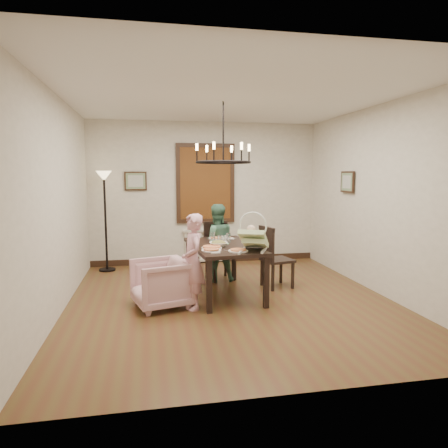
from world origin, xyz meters
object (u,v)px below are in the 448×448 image
object	(u,v)px
dining_table	(223,250)
elderly_woman	(193,270)
seated_man	(216,249)
drinking_glass	(220,240)
chair_far	(220,251)
baby_bouncer	(254,238)
floor_lamp	(106,222)
armchair	(161,283)
chair_right	(277,256)

from	to	relation	value
dining_table	elderly_woman	size ratio (longest dim) A/B	1.59
seated_man	drinking_glass	size ratio (longest dim) A/B	8.33
chair_far	baby_bouncer	bearing A→B (deg)	-95.31
chair_far	drinking_glass	xyz separation A→B (m)	(-0.15, -0.81, 0.32)
elderly_woman	baby_bouncer	world-z (taller)	baby_bouncer
chair_far	floor_lamp	bearing A→B (deg)	139.04
armchair	floor_lamp	size ratio (longest dim) A/B	0.40
seated_man	drinking_glass	bearing A→B (deg)	81.90
seated_man	chair_right	bearing A→B (deg)	145.76
chair_right	floor_lamp	size ratio (longest dim) A/B	0.55
floor_lamp	drinking_glass	bearing A→B (deg)	-45.19
chair_far	seated_man	size ratio (longest dim) A/B	0.92
dining_table	chair_right	xyz separation A→B (m)	(0.91, 0.23, -0.17)
chair_far	baby_bouncer	size ratio (longest dim) A/B	1.77
chair_right	baby_bouncer	distance (m)	1.07
baby_bouncer	floor_lamp	bearing A→B (deg)	156.63
elderly_woman	floor_lamp	distance (m)	2.77
seated_man	floor_lamp	size ratio (longest dim) A/B	0.60
armchair	elderly_woman	distance (m)	0.48
armchair	dining_table	bearing A→B (deg)	98.21
chair_far	seated_man	bearing A→B (deg)	-148.94
elderly_woman	drinking_glass	size ratio (longest dim) A/B	8.17
baby_bouncer	floor_lamp	distance (m)	3.24
dining_table	floor_lamp	bearing A→B (deg)	130.10
armchair	seated_man	xyz separation A→B (m)	(0.96, 1.18, 0.21)
dining_table	elderly_woman	distance (m)	0.75
baby_bouncer	floor_lamp	size ratio (longest dim) A/B	0.31
chair_right	elderly_woman	distance (m)	1.61
seated_man	dining_table	bearing A→B (deg)	85.69
seated_man	baby_bouncer	size ratio (longest dim) A/B	1.92
chair_right	drinking_glass	bearing A→B (deg)	88.68
armchair	elderly_woman	xyz separation A→B (m)	(0.42, -0.13, 0.20)
dining_table	armchair	size ratio (longest dim) A/B	2.33
chair_far	seated_man	xyz separation A→B (m)	(-0.08, -0.08, 0.04)
dining_table	elderly_woman	world-z (taller)	elderly_woman
armchair	drinking_glass	world-z (taller)	drinking_glass
dining_table	floor_lamp	world-z (taller)	floor_lamp
baby_bouncer	seated_man	bearing A→B (deg)	126.99
chair_far	armchair	world-z (taller)	chair_far
dining_table	armchair	world-z (taller)	dining_table
dining_table	chair_far	world-z (taller)	chair_far
chair_far	chair_right	world-z (taller)	chair_right
chair_far	floor_lamp	xyz separation A→B (m)	(-1.96, 1.00, 0.41)
elderly_woman	baby_bouncer	xyz separation A→B (m)	(0.83, -0.01, 0.41)
dining_table	baby_bouncer	distance (m)	0.68
armchair	floor_lamp	xyz separation A→B (m)	(-0.92, 2.27, 0.58)
elderly_woman	seated_man	xyz separation A→B (m)	(0.54, 1.31, 0.01)
chair_far	floor_lamp	size ratio (longest dim) A/B	0.55
chair_right	armchair	size ratio (longest dim) A/B	1.38
floor_lamp	baby_bouncer	bearing A→B (deg)	-47.97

